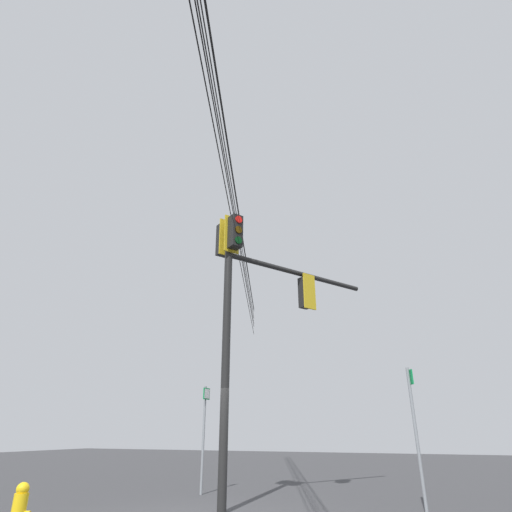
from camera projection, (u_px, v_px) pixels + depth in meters
signal_mast_assembly at (252, 294)px, 10.99m from camera, size 4.51×3.18×6.93m
route_sign_primary at (204, 427)px, 11.94m from camera, size 0.35×0.10×2.82m
fire_hydrant at (19, 511)px, 6.68m from camera, size 0.22×0.30×0.81m
route_sign_secondary at (415, 426)px, 9.08m from camera, size 0.26×0.14×2.93m
overhead_wire_span at (234, 206)px, 12.89m from camera, size 24.97×8.75×2.09m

